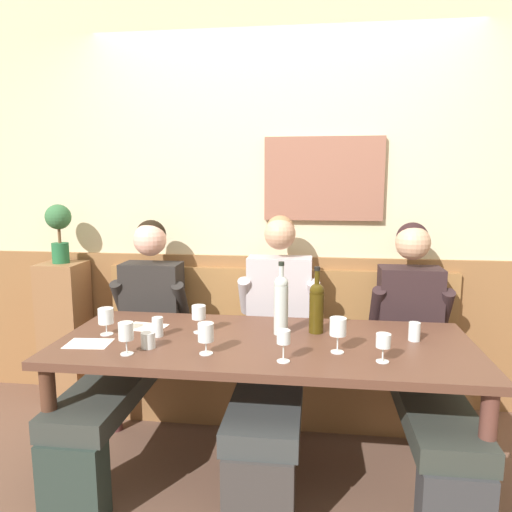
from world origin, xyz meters
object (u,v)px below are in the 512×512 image
(wine_glass_right_end, at_px, (199,314))
(wine_glass_mid_right, at_px, (126,333))
(person_center_left_seat, at_px, (133,334))
(water_tumbler_center, at_px, (158,327))
(person_center_right_seat, at_px, (274,342))
(wine_glass_center_front, at_px, (106,317))
(wine_bottle_amber_mid, at_px, (317,306))
(potted_plant, at_px, (59,226))
(dining_table, at_px, (264,356))
(wall_bench, at_px, (276,372))
(wine_glass_by_bottle, at_px, (338,328))
(wine_glass_center_rear, at_px, (284,339))
(water_tumbler_right, at_px, (148,340))
(wine_glass_near_bucket, at_px, (206,333))
(water_tumbler_left, at_px, (414,332))
(wine_bottle_green_tall, at_px, (281,303))
(person_right_seat, at_px, (420,346))

(wine_glass_right_end, distance_m, wine_glass_mid_right, 0.43)
(person_center_left_seat, bearing_deg, water_tumbler_center, -50.92)
(person_center_right_seat, bearing_deg, wine_glass_center_front, -158.57)
(wine_bottle_amber_mid, distance_m, wine_glass_right_end, 0.62)
(water_tumbler_center, bearing_deg, potted_plant, 141.57)
(person_center_left_seat, bearing_deg, wine_glass_mid_right, -70.23)
(dining_table, bearing_deg, person_center_left_seat, 157.96)
(wall_bench, distance_m, wine_glass_by_bottle, 1.06)
(wine_glass_right_end, xyz_separation_m, wine_glass_center_rear, (0.47, -0.35, 0.00))
(wine_glass_center_rear, bearing_deg, water_tumbler_right, 171.92)
(water_tumbler_center, relative_size, potted_plant, 0.25)
(wine_glass_near_bucket, distance_m, water_tumbler_center, 0.37)
(wine_glass_center_rear, relative_size, water_tumbler_left, 1.56)
(wine_glass_by_bottle, bearing_deg, wine_glass_center_front, 174.70)
(wine_bottle_green_tall, bearing_deg, wine_glass_right_end, -175.70)
(water_tumbler_center, height_order, potted_plant, potted_plant)
(dining_table, xyz_separation_m, water_tumbler_left, (0.74, 0.09, 0.13))
(person_center_left_seat, distance_m, wine_bottle_amber_mid, 1.12)
(wine_glass_right_end, distance_m, water_tumbler_right, 0.32)
(water_tumbler_left, bearing_deg, wine_glass_center_front, -176.15)
(wall_bench, bearing_deg, person_center_left_seat, -155.92)
(wine_bottle_green_tall, relative_size, water_tumbler_left, 4.12)
(person_right_seat, bearing_deg, wine_glass_mid_right, -157.14)
(wine_glass_mid_right, relative_size, water_tumbler_left, 1.63)
(wine_bottle_green_tall, relative_size, water_tumbler_right, 5.04)
(dining_table, distance_m, person_center_left_seat, 0.89)
(wall_bench, height_order, person_center_left_seat, person_center_left_seat)
(wine_glass_center_rear, xyz_separation_m, water_tumbler_left, (0.63, 0.36, -0.06))
(wall_bench, bearing_deg, dining_table, -90.00)
(dining_table, height_order, wine_glass_mid_right, wine_glass_mid_right)
(water_tumbler_center, bearing_deg, wine_bottle_amber_mid, 11.51)
(wine_glass_near_bucket, relative_size, potted_plant, 0.37)
(wall_bench, relative_size, wine_glass_mid_right, 15.64)
(wine_glass_center_front, xyz_separation_m, wine_glass_mid_right, (0.21, -0.25, 0.01))
(person_center_left_seat, bearing_deg, person_center_right_seat, -0.90)
(person_right_seat, distance_m, water_tumbler_left, 0.30)
(wine_glass_right_end, bearing_deg, wine_glass_near_bucket, -70.05)
(wine_glass_near_bucket, bearing_deg, wine_glass_center_rear, -7.83)
(water_tumbler_right, bearing_deg, dining_table, 17.79)
(dining_table, distance_m, wine_glass_right_end, 0.41)
(wine_glass_mid_right, relative_size, water_tumbler_center, 1.52)
(dining_table, bearing_deg, water_tumbler_center, -179.63)
(wine_glass_center_rear, bearing_deg, wall_bench, 96.71)
(wine_bottle_green_tall, xyz_separation_m, wine_glass_center_front, (-0.89, -0.12, -0.07))
(wine_glass_mid_right, bearing_deg, person_right_seat, 22.86)
(wine_bottle_green_tall, bearing_deg, wall_bench, 97.16)
(wine_bottle_amber_mid, height_order, wine_glass_center_rear, wine_bottle_amber_mid)
(person_right_seat, bearing_deg, person_center_right_seat, -178.70)
(dining_table, xyz_separation_m, water_tumbler_center, (-0.55, -0.00, 0.13))
(wine_glass_right_end, distance_m, wine_glass_center_rear, 0.58)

